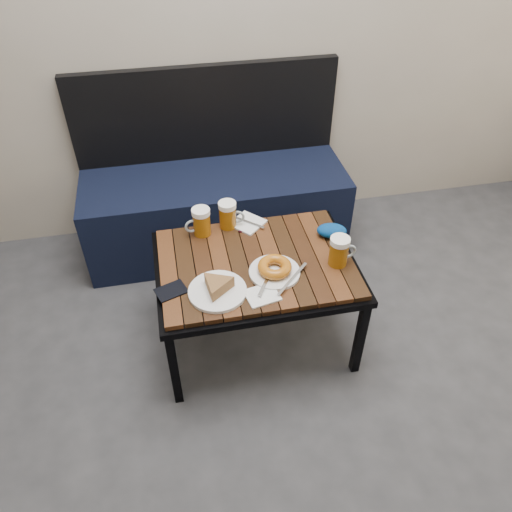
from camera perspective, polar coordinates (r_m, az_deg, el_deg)
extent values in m
cube|color=black|center=(2.79, -4.54, 5.13)|extent=(1.40, 0.50, 0.45)
cube|color=black|center=(2.75, -5.78, 15.97)|extent=(1.40, 0.05, 0.50)
cube|color=black|center=(2.06, -9.33, -12.62)|extent=(0.03, 0.03, 0.42)
cube|color=black|center=(2.17, 11.78, -9.20)|extent=(0.04, 0.03, 0.42)
cube|color=black|center=(2.44, -10.36, -2.13)|extent=(0.03, 0.04, 0.42)
cube|color=black|center=(2.54, 7.38, 0.26)|extent=(0.04, 0.04, 0.42)
cube|color=black|center=(2.10, 0.00, -1.34)|extent=(0.84, 0.62, 0.03)
cube|color=#3A1D0D|center=(2.09, 0.00, -0.81)|extent=(0.80, 0.58, 0.02)
cylinder|color=#8C500B|center=(2.20, -6.22, 3.68)|extent=(0.09, 0.09, 0.11)
cylinder|color=white|center=(2.16, -6.34, 5.05)|extent=(0.08, 0.08, 0.02)
torus|color=#8C999E|center=(2.19, -7.33, 3.40)|extent=(0.07, 0.02, 0.07)
cylinder|color=#8C500B|center=(2.24, -3.26, 4.49)|extent=(0.09, 0.09, 0.10)
cylinder|color=white|center=(2.20, -3.32, 5.83)|extent=(0.08, 0.08, 0.02)
torus|color=#8C999E|center=(2.23, -2.12, 4.49)|extent=(0.07, 0.02, 0.06)
cylinder|color=#8C500B|center=(2.06, 9.41, 0.30)|extent=(0.08, 0.08, 0.11)
cylinder|color=white|center=(2.02, 9.61, 1.71)|extent=(0.08, 0.08, 0.02)
torus|color=#8C999E|center=(2.08, 10.56, 0.52)|extent=(0.07, 0.02, 0.07)
cylinder|color=white|center=(1.94, -4.43, -4.04)|extent=(0.23, 0.23, 0.02)
cylinder|color=white|center=(2.02, 2.13, -1.86)|extent=(0.21, 0.21, 0.01)
torus|color=#964F0D|center=(2.00, 2.15, -1.25)|extent=(0.14, 0.14, 0.04)
cube|color=#A5A8AD|center=(1.98, 4.20, -2.57)|extent=(0.16, 0.16, 0.00)
cube|color=#A5A8AD|center=(1.96, 1.12, -3.02)|extent=(0.09, 0.14, 0.00)
cube|color=white|center=(2.28, -0.99, 3.80)|extent=(0.19, 0.19, 0.01)
cube|color=#A5A8AD|center=(2.27, -0.99, 3.92)|extent=(0.14, 0.13, 0.00)
cube|color=white|center=(1.93, 0.70, -4.50)|extent=(0.14, 0.13, 0.01)
cube|color=black|center=(1.97, -9.67, -3.93)|extent=(0.14, 0.12, 0.01)
cube|color=black|center=(2.28, -1.20, 3.74)|extent=(0.09, 0.12, 0.01)
ellipsoid|color=#040D7C|center=(2.22, 8.65, 2.88)|extent=(0.15, 0.12, 0.06)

